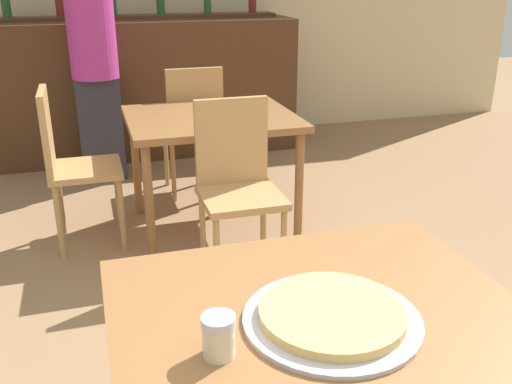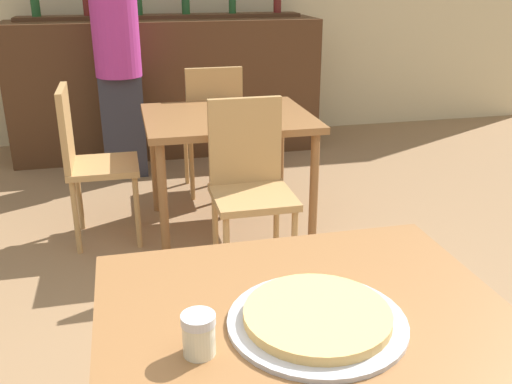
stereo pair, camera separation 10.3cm
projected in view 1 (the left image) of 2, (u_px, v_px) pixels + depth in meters
name	position (u px, v px, depth m)	size (l,w,h in m)	color
dining_table_near	(319.00, 343.00, 1.38)	(0.98, 0.82, 0.76)	brown
dining_table_far	(211.00, 129.00, 3.39)	(0.98, 0.84, 0.72)	brown
bar_counter	(144.00, 89.00, 4.90)	(2.60, 0.56, 1.14)	#4C2D19
bar_back_shelf	(137.00, 11.00, 4.80)	(2.39, 0.24, 0.33)	#4C2D19
chair_far_side_front	(237.00, 178.00, 2.90)	(0.40, 0.40, 0.92)	tan
chair_far_side_back	(193.00, 123.00, 3.95)	(0.40, 0.40, 0.92)	tan
chair_far_side_left	(69.00, 158.00, 3.21)	(0.40, 0.40, 0.92)	tan
pizza_tray	(332.00, 315.00, 1.31)	(0.41, 0.41, 0.04)	#B7B7BC
cheese_shaker	(219.00, 336.00, 1.18)	(0.07, 0.07, 0.09)	beige
person_standing	(95.00, 64.00, 4.16)	(0.34, 0.34, 1.63)	#2D2D38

